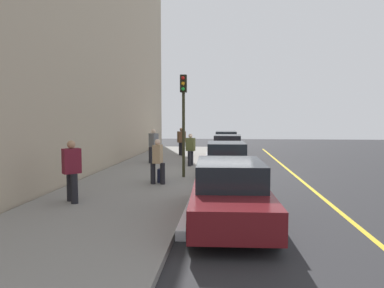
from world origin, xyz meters
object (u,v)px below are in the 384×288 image
pedestrian_tan_coat (158,160)px  pedestrian_brown_coat (182,141)px  parked_car_red (228,147)px  pedestrian_grey_coat (154,145)px  traffic_light_pole (183,108)px  rolling_suitcase (161,175)px  parked_car_maroon (230,192)px  parked_car_white (226,141)px  pedestrian_olive_coat (190,149)px  parked_car_silver (226,160)px  pedestrian_burgundy_coat (72,169)px

pedestrian_tan_coat → pedestrian_brown_coat: (-10.12, -0.34, 0.07)m
parked_car_red → pedestrian_grey_coat: (3.28, -3.99, 0.37)m
parked_car_red → pedestrian_grey_coat: 5.18m
traffic_light_pole → rolling_suitcase: size_ratio=4.80×
pedestrian_brown_coat → rolling_suitcase: bearing=2.3°
parked_car_red → pedestrian_brown_coat: (-0.73, -2.96, 0.35)m
parked_car_red → parked_car_maroon: 13.57m
parked_car_white → pedestrian_tan_coat: size_ratio=2.85×
pedestrian_olive_coat → pedestrian_tan_coat: (5.13, -0.72, 0.02)m
parked_car_white → parked_car_silver: 12.95m
pedestrian_grey_coat → traffic_light_pole: bearing=25.7°
parked_car_red → traffic_light_pole: 8.24m
parked_car_maroon → pedestrian_grey_coat: 11.02m
parked_car_white → pedestrian_tan_coat: (15.51, -2.55, 0.27)m
parked_car_maroon → pedestrian_olive_coat: 9.50m
parked_car_white → parked_car_silver: bearing=-0.1°
pedestrian_olive_coat → pedestrian_brown_coat: (-4.99, -1.06, 0.09)m
pedestrian_burgundy_coat → parked_car_white: bearing=166.5°
parked_car_white → parked_car_red: size_ratio=1.04×
parked_car_maroon → pedestrian_olive_coat: (-9.31, -1.85, 0.26)m
parked_car_silver → pedestrian_brown_coat: size_ratio=2.50×
parked_car_silver → pedestrian_grey_coat: (-3.54, -3.88, 0.37)m
pedestrian_burgundy_coat → pedestrian_brown_coat: (-13.16, 1.58, 0.00)m
pedestrian_tan_coat → traffic_light_pole: bearing=155.5°
parked_car_white → pedestrian_olive_coat: bearing=-10.0°
parked_car_white → parked_car_red: 6.13m
pedestrian_burgundy_coat → traffic_light_pole: 5.73m
parked_car_maroon → pedestrian_burgundy_coat: 4.65m
pedestrian_brown_coat → parked_car_red: bearing=76.2°
parked_car_white → traffic_light_pole: traffic_light_pole is taller
pedestrian_brown_coat → parked_car_maroon: bearing=11.5°
pedestrian_olive_coat → traffic_light_pole: bearing=0.7°
parked_car_red → pedestrian_olive_coat: 4.67m
parked_car_red → pedestrian_tan_coat: size_ratio=2.75×
parked_car_silver → pedestrian_tan_coat: (2.57, -2.52, 0.28)m
parked_car_red → pedestrian_tan_coat: bearing=-15.6°
parked_car_white → pedestrian_brown_coat: (5.40, -2.89, 0.34)m
parked_car_silver → rolling_suitcase: (2.19, -2.47, -0.35)m
pedestrian_brown_coat → pedestrian_burgundy_coat: bearing=-6.9°
parked_car_red → pedestrian_burgundy_coat: pedestrian_burgundy_coat is taller
pedestrian_tan_coat → pedestrian_brown_coat: pedestrian_brown_coat is taller
parked_car_maroon → traffic_light_pole: 6.51m
pedestrian_grey_coat → rolling_suitcase: 5.94m
parked_car_white → pedestrian_tan_coat: pedestrian_tan_coat is taller
pedestrian_olive_coat → traffic_light_pole: 3.98m
pedestrian_olive_coat → parked_car_silver: bearing=35.0°
parked_car_silver → pedestrian_tan_coat: 3.60m
parked_car_maroon → rolling_suitcase: (-4.56, -2.52, -0.35)m
pedestrian_tan_coat → pedestrian_brown_coat: bearing=-178.1°
parked_car_white → traffic_light_pole: (13.84, -1.78, 2.22)m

